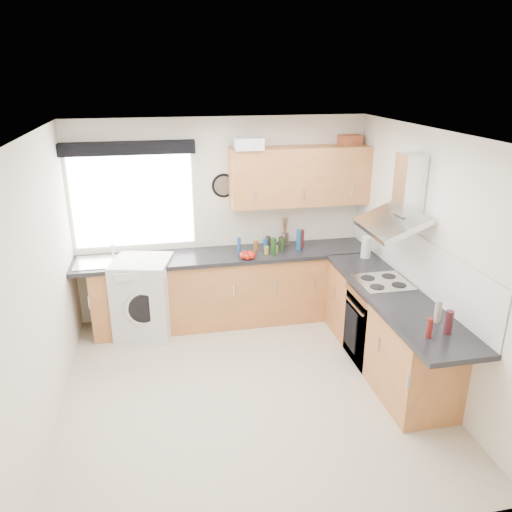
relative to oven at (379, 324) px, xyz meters
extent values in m
plane|color=beige|center=(-1.50, -0.30, -0.42)|extent=(3.60, 3.60, 0.00)
cube|color=white|center=(-1.50, -0.30, 2.08)|extent=(3.60, 3.60, 0.02)
cube|color=silver|center=(-1.50, 1.50, 0.82)|extent=(3.60, 0.02, 2.50)
cube|color=silver|center=(-1.50, -2.10, 0.82)|extent=(3.60, 0.02, 2.50)
cube|color=silver|center=(-3.30, -0.30, 0.82)|extent=(0.02, 3.60, 2.50)
cube|color=silver|center=(0.30, -0.30, 0.82)|extent=(0.02, 3.60, 2.50)
cube|color=silver|center=(-2.55, 1.49, 1.12)|extent=(1.40, 0.02, 1.10)
cube|color=black|center=(-2.55, 1.40, 1.76)|extent=(1.50, 0.18, 0.14)
cube|color=white|center=(0.29, 0.00, 0.75)|extent=(0.01, 3.00, 0.54)
cube|color=#A06032|center=(-1.60, 1.21, 0.01)|extent=(3.00, 0.58, 0.86)
cube|color=#A06032|center=(0.00, 1.20, 0.01)|extent=(0.60, 0.60, 0.86)
cube|color=#A06032|center=(0.01, -0.15, 0.01)|extent=(0.58, 2.10, 0.86)
cube|color=black|center=(-1.50, 1.20, 0.46)|extent=(3.60, 0.62, 0.05)
cube|color=black|center=(0.00, -0.30, 0.46)|extent=(0.62, 2.42, 0.05)
cube|color=black|center=(0.00, 0.00, 0.00)|extent=(0.56, 0.58, 0.85)
cube|color=silver|center=(0.00, 0.00, 0.49)|extent=(0.52, 0.52, 0.01)
cube|color=#A06032|center=(-0.55, 1.32, 1.38)|extent=(1.70, 0.35, 0.70)
cube|color=silver|center=(-2.50, 1.10, 0.05)|extent=(0.77, 0.75, 0.94)
cylinder|color=black|center=(-1.46, 1.48, 1.26)|extent=(0.29, 0.04, 0.29)
cube|color=silver|center=(-1.20, 1.22, 1.79)|extent=(0.33, 0.24, 0.13)
cube|color=#AD542F|center=(0.10, 1.42, 1.78)|extent=(0.28, 0.25, 0.11)
cylinder|color=slate|center=(-0.71, 1.40, 0.56)|extent=(0.13, 0.13, 0.15)
cylinder|color=silver|center=(0.12, 0.75, 0.61)|extent=(0.14, 0.14, 0.25)
cylinder|color=navy|center=(-1.33, 1.17, 0.59)|extent=(0.04, 0.04, 0.20)
cylinder|color=olive|center=(-1.01, 1.09, 0.53)|extent=(0.06, 0.06, 0.10)
cylinder|color=#153513|center=(-0.93, 1.05, 0.59)|extent=(0.07, 0.07, 0.21)
cylinder|color=black|center=(-0.77, 1.34, 0.54)|extent=(0.07, 0.07, 0.12)
cylinder|color=navy|center=(-0.98, 1.29, 0.55)|extent=(0.06, 0.06, 0.13)
cylinder|color=#392B20|center=(-0.71, 1.33, 0.57)|extent=(0.04, 0.04, 0.17)
cylinder|color=navy|center=(-0.59, 1.16, 0.61)|extent=(0.06, 0.06, 0.26)
cylinder|color=#2C2318|center=(-0.92, 1.39, 0.55)|extent=(0.07, 0.07, 0.12)
cylinder|color=#5E1413|center=(-0.53, 1.24, 0.60)|extent=(0.06, 0.06, 0.23)
cylinder|color=#173412|center=(-0.80, 1.16, 0.57)|extent=(0.05, 0.05, 0.16)
cylinder|color=olive|center=(-0.91, 1.09, 0.53)|extent=(0.07, 0.07, 0.10)
cylinder|color=brown|center=(-1.11, 1.23, 0.55)|extent=(0.06, 0.06, 0.13)
cylinder|color=#391419|center=(0.07, -1.11, 0.59)|extent=(0.07, 0.07, 0.21)
cylinder|color=#9E9487|center=(0.09, -0.90, 0.59)|extent=(0.06, 0.06, 0.21)
cylinder|color=maroon|center=(-0.12, -1.14, 0.58)|extent=(0.05, 0.05, 0.18)
camera|label=1|loc=(-2.25, -4.44, 2.58)|focal=35.00mm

